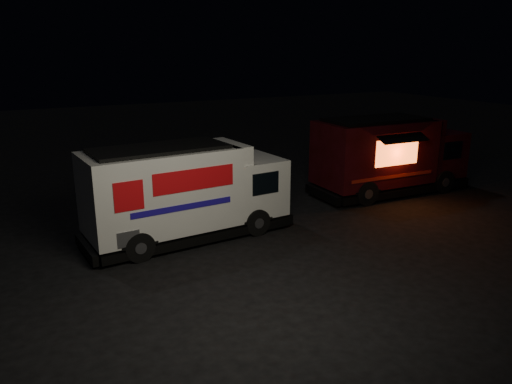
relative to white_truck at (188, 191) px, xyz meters
name	(u,v)px	position (x,y,z in m)	size (l,w,h in m)	color
ground	(270,249)	(1.66, -2.01, -1.44)	(80.00, 80.00, 0.00)	black
white_truck	(188,191)	(0.00, 0.00, 0.00)	(6.33, 2.16, 2.87)	silver
red_truck	(391,155)	(8.77, 1.01, 0.06)	(6.44, 2.37, 3.00)	#3C0B13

